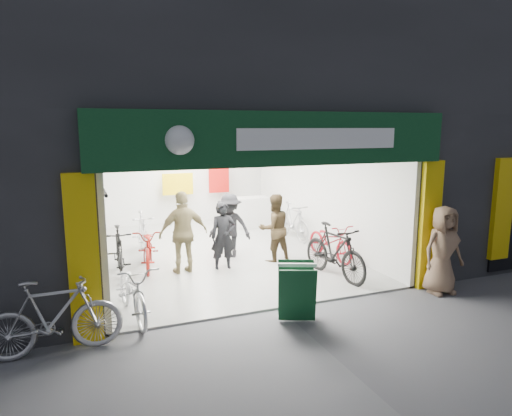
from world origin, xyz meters
TOP-DOWN VIEW (x-y plane):
  - ground at (0.00, 0.00)m, footprint 60.00×60.00m
  - building at (0.91, 4.99)m, footprint 17.00×10.27m
  - bike_left_front at (-2.50, 0.60)m, footprint 0.86×1.97m
  - bike_left_midfront at (-2.50, 3.06)m, footprint 0.58×1.81m
  - bike_left_midback at (-1.81, 3.34)m, footprint 0.96×1.95m
  - bike_left_back at (-1.80, 4.40)m, footprint 0.60×1.89m
  - bike_right_front at (1.80, 1.12)m, footprint 0.84×2.04m
  - bike_right_mid at (2.47, 2.42)m, footprint 0.75×1.80m
  - bike_right_back at (2.50, 4.57)m, footprint 0.58×1.83m
  - parked_bike at (-3.71, -0.30)m, footprint 1.91×0.56m
  - customer_a at (-0.25, 2.57)m, footprint 0.61×0.43m
  - customer_b at (1.09, 2.74)m, footprint 0.85×0.69m
  - customer_c at (0.19, 3.42)m, footprint 1.21×1.09m
  - customer_d at (-1.15, 2.62)m, footprint 1.13×0.54m
  - pedestrian_near at (3.30, -0.41)m, footprint 0.88×0.59m
  - sandwich_board at (0.07, -0.50)m, footprint 0.82×0.83m

SIDE VIEW (x-z plane):
  - ground at x=0.00m, z-range 0.00..0.00m
  - bike_right_mid at x=2.47m, z-range 0.00..0.92m
  - bike_left_midback at x=-1.81m, z-range 0.00..0.98m
  - bike_left_front at x=-2.50m, z-range 0.00..1.00m
  - sandwich_board at x=0.07m, z-range 0.05..1.01m
  - bike_left_midfront at x=-2.50m, z-range 0.00..1.08m
  - bike_right_back at x=2.50m, z-range 0.00..1.09m
  - bike_left_back at x=-1.80m, z-range 0.00..1.13m
  - parked_bike at x=-3.71m, z-range 0.00..1.15m
  - bike_right_front at x=1.80m, z-range 0.00..1.19m
  - customer_a at x=-0.25m, z-range 0.00..1.58m
  - customer_c at x=0.19m, z-range 0.00..1.63m
  - customer_b at x=1.09m, z-range 0.00..1.66m
  - pedestrian_near at x=3.30m, z-range 0.00..1.75m
  - customer_d at x=-1.15m, z-range 0.00..1.87m
  - building at x=0.91m, z-range 0.31..8.31m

